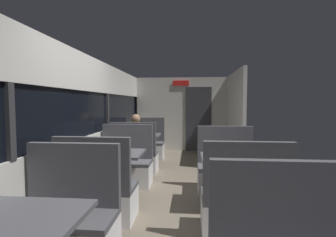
% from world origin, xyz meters
% --- Properties ---
extents(ground_plane, '(3.30, 9.20, 0.02)m').
position_xyz_m(ground_plane, '(0.00, 0.00, -0.01)').
color(ground_plane, '#665B4C').
extents(carriage_window_panel_left, '(0.09, 8.48, 2.30)m').
position_xyz_m(carriage_window_panel_left, '(-1.45, 0.00, 1.11)').
color(carriage_window_panel_left, beige).
rests_on(carriage_window_panel_left, ground_plane).
extents(carriage_end_bulkhead, '(2.90, 0.11, 2.30)m').
position_xyz_m(carriage_end_bulkhead, '(0.06, 4.19, 1.14)').
color(carriage_end_bulkhead, beige).
rests_on(carriage_end_bulkhead, ground_plane).
extents(carriage_aisle_panel_right, '(0.08, 2.40, 2.30)m').
position_xyz_m(carriage_aisle_panel_right, '(1.45, 3.00, 1.15)').
color(carriage_aisle_panel_right, beige).
rests_on(carriage_aisle_panel_right, ground_plane).
extents(dining_table_near_window, '(0.90, 0.70, 0.74)m').
position_xyz_m(dining_table_near_window, '(-0.89, -2.09, 0.64)').
color(dining_table_near_window, '#9E9EA3').
rests_on(dining_table_near_window, ground_plane).
extents(bench_near_window_facing_entry, '(0.95, 0.50, 1.10)m').
position_xyz_m(bench_near_window_facing_entry, '(-0.89, -1.39, 0.33)').
color(bench_near_window_facing_entry, silver).
rests_on(bench_near_window_facing_entry, ground_plane).
extents(dining_table_mid_window, '(0.90, 0.70, 0.74)m').
position_xyz_m(dining_table_mid_window, '(-0.89, 0.10, 0.64)').
color(dining_table_mid_window, '#9E9EA3').
rests_on(dining_table_mid_window, ground_plane).
extents(bench_mid_window_facing_end, '(0.95, 0.50, 1.10)m').
position_xyz_m(bench_mid_window_facing_end, '(-0.89, -0.60, 0.33)').
color(bench_mid_window_facing_end, silver).
rests_on(bench_mid_window_facing_end, ground_plane).
extents(bench_mid_window_facing_entry, '(0.95, 0.50, 1.10)m').
position_xyz_m(bench_mid_window_facing_entry, '(-0.89, 0.80, 0.33)').
color(bench_mid_window_facing_entry, silver).
rests_on(bench_mid_window_facing_entry, ground_plane).
extents(dining_table_far_window, '(0.90, 0.70, 0.74)m').
position_xyz_m(dining_table_far_window, '(-0.89, 2.28, 0.64)').
color(dining_table_far_window, '#9E9EA3').
rests_on(dining_table_far_window, ground_plane).
extents(bench_far_window_facing_end, '(0.95, 0.50, 1.10)m').
position_xyz_m(bench_far_window_facing_end, '(-0.89, 1.59, 0.33)').
color(bench_far_window_facing_end, silver).
rests_on(bench_far_window_facing_end, ground_plane).
extents(bench_far_window_facing_entry, '(0.95, 0.50, 1.10)m').
position_xyz_m(bench_far_window_facing_entry, '(-0.89, 2.98, 0.33)').
color(bench_far_window_facing_entry, silver).
rests_on(bench_far_window_facing_entry, ground_plane).
extents(dining_table_rear_aisle, '(0.90, 0.70, 0.74)m').
position_xyz_m(dining_table_rear_aisle, '(0.89, -0.10, 0.64)').
color(dining_table_rear_aisle, '#9E9EA3').
rests_on(dining_table_rear_aisle, ground_plane).
extents(bench_rear_aisle_facing_end, '(0.95, 0.50, 1.10)m').
position_xyz_m(bench_rear_aisle_facing_end, '(0.89, -0.80, 0.33)').
color(bench_rear_aisle_facing_end, silver).
rests_on(bench_rear_aisle_facing_end, ground_plane).
extents(bench_rear_aisle_facing_entry, '(0.95, 0.50, 1.10)m').
position_xyz_m(bench_rear_aisle_facing_entry, '(0.89, 0.60, 0.33)').
color(bench_rear_aisle_facing_entry, silver).
rests_on(bench_rear_aisle_facing_entry, ground_plane).
extents(seated_passenger, '(0.47, 0.55, 1.26)m').
position_xyz_m(seated_passenger, '(-0.89, 1.66, 0.54)').
color(seated_passenger, '#26262D').
rests_on(seated_passenger, ground_plane).
extents(coffee_cup_primary, '(0.07, 0.07, 0.09)m').
position_xyz_m(coffee_cup_primary, '(-0.96, 2.17, 0.79)').
color(coffee_cup_primary, '#B23333').
rests_on(coffee_cup_primary, dining_table_far_window).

